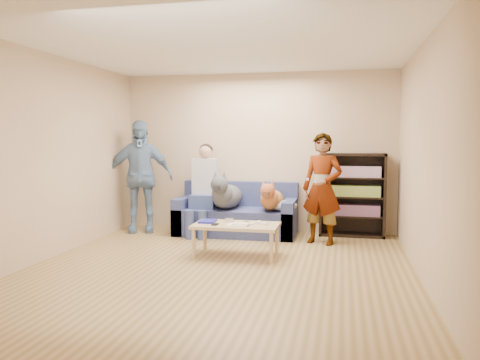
% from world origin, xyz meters
% --- Properties ---
extents(ground, '(5.00, 5.00, 0.00)m').
position_xyz_m(ground, '(0.00, 0.00, 0.00)').
color(ground, olive).
rests_on(ground, ground).
extents(ceiling, '(5.00, 5.00, 0.00)m').
position_xyz_m(ceiling, '(0.00, 0.00, 2.60)').
color(ceiling, white).
rests_on(ceiling, ground).
extents(wall_back, '(4.50, 0.00, 4.50)m').
position_xyz_m(wall_back, '(0.00, 2.50, 1.30)').
color(wall_back, tan).
rests_on(wall_back, ground).
extents(wall_front, '(4.50, 0.00, 4.50)m').
position_xyz_m(wall_front, '(0.00, -2.50, 1.30)').
color(wall_front, tan).
rests_on(wall_front, ground).
extents(wall_left, '(0.00, 5.00, 5.00)m').
position_xyz_m(wall_left, '(-2.25, 0.00, 1.30)').
color(wall_left, tan).
rests_on(wall_left, ground).
extents(wall_right, '(0.00, 5.00, 5.00)m').
position_xyz_m(wall_right, '(2.25, 0.00, 1.30)').
color(wall_right, tan).
rests_on(wall_right, ground).
extents(blanket, '(0.44, 0.38, 0.15)m').
position_xyz_m(blanket, '(0.51, 1.92, 0.51)').
color(blanket, '#A4A3A8').
rests_on(blanket, sofa).
extents(person_standing_right, '(0.68, 0.55, 1.61)m').
position_xyz_m(person_standing_right, '(1.11, 1.67, 0.81)').
color(person_standing_right, gray).
rests_on(person_standing_right, ground).
extents(person_standing_left, '(1.16, 0.78, 1.83)m').
position_xyz_m(person_standing_left, '(-1.85, 1.95, 0.91)').
color(person_standing_left, '#7599BB').
rests_on(person_standing_left, ground).
extents(held_controller, '(0.04, 0.11, 0.03)m').
position_xyz_m(held_controller, '(0.91, 1.47, 0.96)').
color(held_controller, silver).
rests_on(held_controller, person_standing_right).
extents(notebook_blue, '(0.20, 0.26, 0.03)m').
position_xyz_m(notebook_blue, '(-0.34, 0.75, 0.43)').
color(notebook_blue, '#1B1B95').
rests_on(notebook_blue, coffee_table).
extents(papers, '(0.26, 0.20, 0.02)m').
position_xyz_m(papers, '(0.11, 0.60, 0.43)').
color(papers, white).
rests_on(papers, coffee_table).
extents(magazine, '(0.22, 0.17, 0.01)m').
position_xyz_m(magazine, '(0.14, 0.62, 0.44)').
color(magazine, beige).
rests_on(magazine, coffee_table).
extents(camera_silver, '(0.11, 0.06, 0.05)m').
position_xyz_m(camera_silver, '(-0.06, 0.82, 0.45)').
color(camera_silver, '#B2B3B7').
rests_on(camera_silver, coffee_table).
extents(controller_a, '(0.04, 0.13, 0.03)m').
position_xyz_m(controller_a, '(0.34, 0.80, 0.43)').
color(controller_a, silver).
rests_on(controller_a, coffee_table).
extents(controller_b, '(0.09, 0.06, 0.03)m').
position_xyz_m(controller_b, '(0.42, 0.72, 0.43)').
color(controller_b, white).
rests_on(controller_b, coffee_table).
extents(headphone_cup_a, '(0.07, 0.07, 0.02)m').
position_xyz_m(headphone_cup_a, '(0.26, 0.68, 0.43)').
color(headphone_cup_a, white).
rests_on(headphone_cup_a, coffee_table).
extents(headphone_cup_b, '(0.07, 0.07, 0.02)m').
position_xyz_m(headphone_cup_b, '(0.26, 0.76, 0.43)').
color(headphone_cup_b, white).
rests_on(headphone_cup_b, coffee_table).
extents(pen_orange, '(0.13, 0.06, 0.01)m').
position_xyz_m(pen_orange, '(0.04, 0.54, 0.42)').
color(pen_orange, '#C4821B').
rests_on(pen_orange, coffee_table).
extents(pen_black, '(0.13, 0.08, 0.01)m').
position_xyz_m(pen_black, '(0.18, 0.88, 0.42)').
color(pen_black, black).
rests_on(pen_black, coffee_table).
extents(wallet, '(0.07, 0.12, 0.02)m').
position_xyz_m(wallet, '(-0.19, 0.58, 0.43)').
color(wallet, black).
rests_on(wallet, coffee_table).
extents(sofa, '(1.90, 0.85, 0.82)m').
position_xyz_m(sofa, '(-0.25, 2.10, 0.28)').
color(sofa, '#515B93').
rests_on(sofa, ground).
extents(person_seated, '(0.40, 0.73, 1.47)m').
position_xyz_m(person_seated, '(-0.76, 1.97, 0.77)').
color(person_seated, '#3E4A89').
rests_on(person_seated, sofa).
extents(dog_gray, '(0.43, 1.26, 0.62)m').
position_xyz_m(dog_gray, '(-0.39, 1.92, 0.65)').
color(dog_gray, '#4A4C54').
rests_on(dog_gray, sofa).
extents(dog_tan, '(0.35, 1.14, 0.51)m').
position_xyz_m(dog_tan, '(0.34, 1.91, 0.61)').
color(dog_tan, '#C1663B').
rests_on(dog_tan, sofa).
extents(coffee_table, '(1.10, 0.60, 0.42)m').
position_xyz_m(coffee_table, '(0.06, 0.70, 0.37)').
color(coffee_table, '#D6C183').
rests_on(coffee_table, ground).
extents(bookshelf, '(1.00, 0.34, 1.30)m').
position_xyz_m(bookshelf, '(1.55, 2.33, 0.68)').
color(bookshelf, black).
rests_on(bookshelf, ground).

